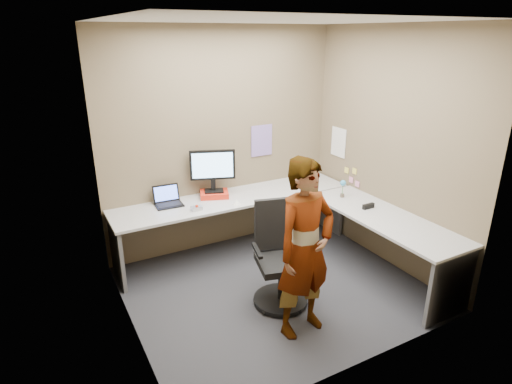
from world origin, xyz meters
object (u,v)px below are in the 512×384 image
office_chair (279,263)px  person (305,249)px  monitor (213,167)px  desk (291,218)px

office_chair → person: (-0.05, -0.49, 0.40)m
monitor → office_chair: bearing=-63.9°
monitor → person: size_ratio=0.31×
desk → person: 1.23m
monitor → office_chair: (0.14, -1.31, -0.67)m
desk → monitor: monitor is taller
desk → office_chair: size_ratio=2.85×
person → office_chair: bearing=77.4°
desk → person: size_ratio=1.80×
desk → office_chair: (-0.51, -0.58, -0.16)m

